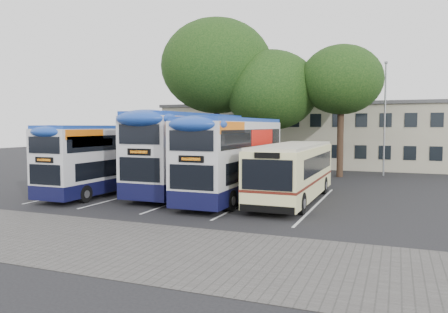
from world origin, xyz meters
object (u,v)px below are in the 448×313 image
at_px(tree_right, 341,80).
at_px(bus_dd_right, 234,154).
at_px(tree_mid, 271,90).
at_px(tree_left, 217,66).
at_px(bus_dd_mid, 191,149).
at_px(bus_dd_left, 106,156).
at_px(lamp_post, 385,112).
at_px(bus_single, 294,169).

height_order(tree_right, bus_dd_right, tree_right).
bearing_deg(tree_mid, tree_right, 0.46).
height_order(tree_left, bus_dd_right, tree_left).
relative_size(tree_left, bus_dd_mid, 1.16).
bearing_deg(bus_dd_left, lamp_post, 46.14).
distance_m(lamp_post, bus_dd_mid, 17.27).
relative_size(tree_right, bus_single, 1.01).
bearing_deg(bus_single, bus_dd_right, -170.92).
bearing_deg(tree_mid, bus_dd_left, -114.96).
height_order(bus_dd_left, bus_single, bus_dd_left).
bearing_deg(tree_right, bus_dd_mid, -123.52).
bearing_deg(tree_mid, bus_dd_right, -83.51).
bearing_deg(tree_left, tree_mid, 3.02).
height_order(lamp_post, tree_left, tree_left).
height_order(tree_left, tree_right, tree_left).
relative_size(lamp_post, tree_right, 0.88).
relative_size(bus_dd_right, bus_single, 1.04).
height_order(lamp_post, tree_mid, tree_mid).
xyz_separation_m(bus_dd_left, bus_single, (10.99, 1.47, -0.50)).
height_order(tree_mid, bus_single, tree_mid).
bearing_deg(tree_right, tree_left, -178.36).
height_order(tree_right, bus_single, tree_right).
bearing_deg(tree_left, bus_dd_left, -96.76).
relative_size(tree_mid, bus_dd_right, 0.96).
height_order(tree_right, bus_dd_left, tree_right).
relative_size(tree_right, bus_dd_left, 1.06).
relative_size(bus_dd_mid, bus_single, 1.11).
height_order(tree_right, bus_dd_mid, tree_right).
bearing_deg(lamp_post, bus_single, -106.13).
distance_m(tree_right, bus_single, 13.53).
distance_m(tree_left, tree_right, 10.47).
bearing_deg(tree_mid, bus_single, -69.00).
height_order(bus_dd_left, bus_dd_mid, bus_dd_mid).
bearing_deg(lamp_post, tree_right, -146.77).
bearing_deg(tree_mid, bus_dd_mid, -99.46).
relative_size(lamp_post, tree_left, 0.69).
height_order(tree_left, bus_dd_left, tree_left).
bearing_deg(tree_mid, lamp_post, 13.60).
xyz_separation_m(bus_dd_mid, bus_single, (6.53, -0.89, -0.88)).
bearing_deg(tree_left, lamp_post, 9.96).
relative_size(tree_left, bus_dd_right, 1.24).
xyz_separation_m(tree_left, bus_dd_mid, (2.88, -10.99, -6.48)).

